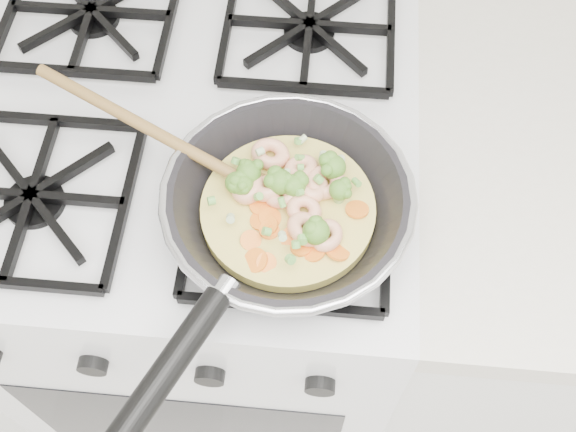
{
  "coord_description": "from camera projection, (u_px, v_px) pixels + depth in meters",
  "views": [
    {
      "loc": [
        0.18,
        1.15,
        1.6
      ],
      "look_at": [
        0.15,
        1.54,
        0.93
      ],
      "focal_mm": 43.53,
      "sensor_mm": 36.0,
      "label": 1
    }
  ],
  "objects": [
    {
      "name": "stove",
      "position": [
        215.0,
        265.0,
        1.27
      ],
      "size": [
        0.6,
        0.6,
        0.92
      ],
      "color": "white",
      "rests_on": "ground"
    },
    {
      "name": "skillet",
      "position": [
        284.0,
        207.0,
        0.76
      ],
      "size": [
        0.43,
        0.44,
        0.09
      ],
      "rotation": [
        0.0,
        0.0,
        0.33
      ],
      "color": "black",
      "rests_on": "stove"
    }
  ]
}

